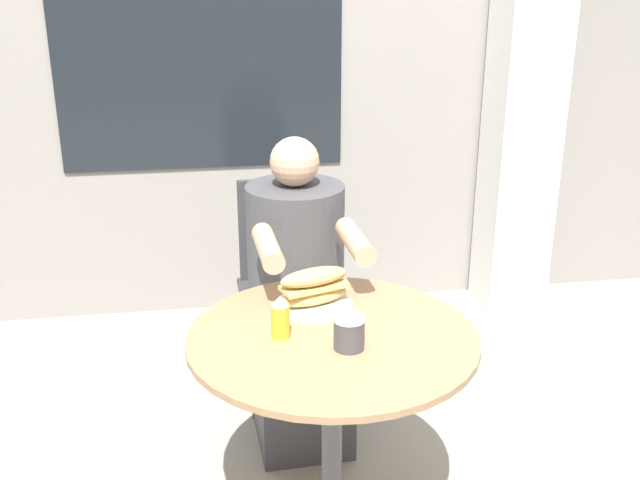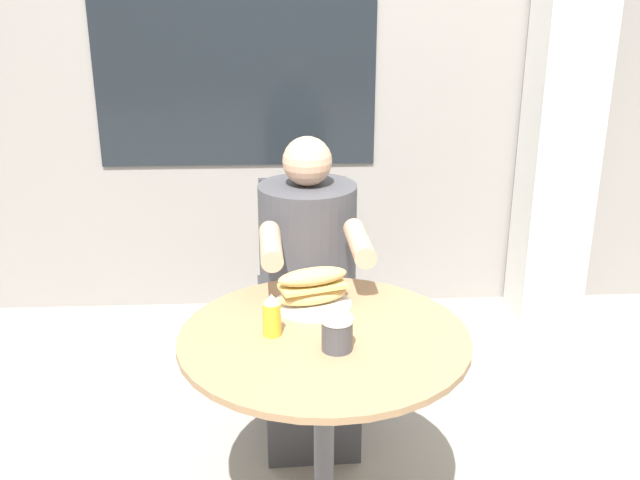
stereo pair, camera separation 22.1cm
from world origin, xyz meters
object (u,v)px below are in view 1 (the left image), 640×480
(sandwich_on_plate, at_px, (314,290))
(cafe_table, at_px, (332,391))
(seated_diner, at_px, (298,313))
(drink_cup, at_px, (349,332))
(condiment_bottle, at_px, (280,317))
(diner_chair, at_px, (285,268))

(sandwich_on_plate, bearing_deg, cafe_table, -83.05)
(seated_diner, bearing_deg, cafe_table, 89.66)
(sandwich_on_plate, relative_size, drink_cup, 2.51)
(drink_cup, height_order, condiment_bottle, condiment_bottle)
(sandwich_on_plate, distance_m, condiment_bottle, 0.22)
(cafe_table, xyz_separation_m, sandwich_on_plate, (-0.02, 0.19, 0.23))
(drink_cup, bearing_deg, sandwich_on_plate, 100.86)
(cafe_table, bearing_deg, condiment_bottle, 176.36)
(sandwich_on_plate, bearing_deg, condiment_bottle, -123.52)
(seated_diner, relative_size, drink_cup, 11.95)
(condiment_bottle, bearing_deg, cafe_table, -3.64)
(cafe_table, height_order, sandwich_on_plate, sandwich_on_plate)
(diner_chair, height_order, seated_diner, seated_diner)
(drink_cup, bearing_deg, diner_chair, 93.09)
(condiment_bottle, bearing_deg, seated_diner, 78.07)
(cafe_table, bearing_deg, drink_cup, -70.67)
(cafe_table, relative_size, diner_chair, 0.94)
(cafe_table, xyz_separation_m, seated_diner, (-0.02, 0.59, -0.04))
(diner_chair, relative_size, drink_cup, 9.25)
(diner_chair, xyz_separation_m, condiment_bottle, (-0.12, -0.93, 0.24))
(condiment_bottle, bearing_deg, sandwich_on_plate, 56.48)
(seated_diner, bearing_deg, diner_chair, -91.47)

